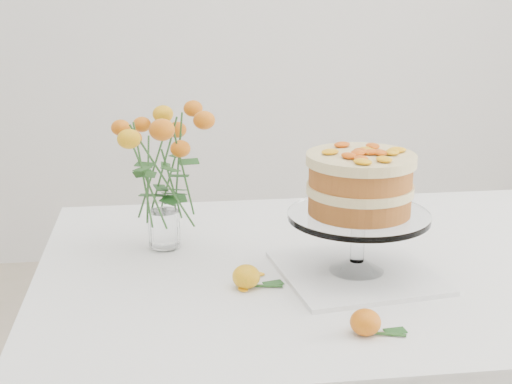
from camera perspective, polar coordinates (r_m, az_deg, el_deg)
The scene contains 11 objects.
table at distance 1.58m, azimuth 9.45°, elevation -8.09°, with size 1.43×0.93×0.76m.
napkin at distance 1.46m, azimuth 8.02°, elevation -6.39°, with size 0.30×0.30×0.01m, color white.
cake_stand at distance 1.40m, azimuth 8.30°, elevation 0.15°, with size 0.28×0.28×0.25m.
rose_vase at distance 1.54m, azimuth -7.56°, elevation 2.56°, with size 0.28×0.28×0.34m.
loose_rose_near at distance 1.38m, azimuth -0.77°, elevation -6.79°, with size 0.10×0.05×0.05m.
loose_rose_far at distance 1.23m, azimuth 8.77°, elevation -10.27°, with size 0.09×0.05×0.04m.
stray_petal_a at distance 1.43m, azimuth 6.11°, elevation -7.04°, with size 0.03×0.02×0.00m, color #FFAC10.
stray_petal_b at distance 1.42m, azimuth 10.46°, elevation -7.40°, with size 0.03×0.02×0.00m, color #FFAC10.
stray_petal_c at distance 1.39m, azimuth 12.54°, elevation -7.92°, with size 0.03×0.02×0.00m, color #FFAC10.
stray_petal_d at distance 1.45m, azimuth 0.21°, elevation -6.59°, with size 0.03×0.02×0.00m, color #FFAC10.
stray_petal_e at distance 1.38m, azimuth -1.05°, elevation -7.81°, with size 0.03×0.02×0.00m, color #FFAC10.
Camera 1 is at (-0.44, -1.37, 1.33)m, focal length 50.00 mm.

